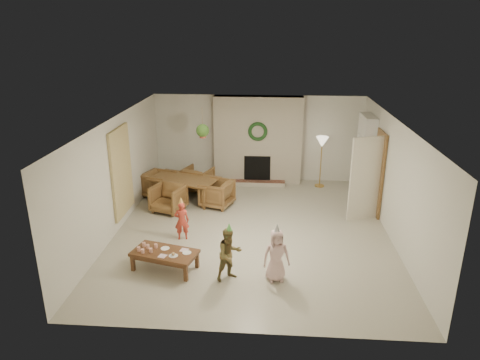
# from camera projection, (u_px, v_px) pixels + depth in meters

# --- Properties ---
(floor) EXTENTS (7.00, 7.00, 0.00)m
(floor) POSITION_uv_depth(u_px,v_px,m) (252.00, 230.00, 9.85)
(floor) COLOR #B7B29E
(floor) RESTS_ON ground
(ceiling) EXTENTS (7.00, 7.00, 0.00)m
(ceiling) POSITION_uv_depth(u_px,v_px,m) (253.00, 121.00, 9.02)
(ceiling) COLOR white
(ceiling) RESTS_ON wall_back
(wall_back) EXTENTS (7.00, 0.00, 7.00)m
(wall_back) POSITION_uv_depth(u_px,v_px,m) (258.00, 138.00, 12.73)
(wall_back) COLOR silver
(wall_back) RESTS_ON floor
(wall_front) EXTENTS (7.00, 0.00, 7.00)m
(wall_front) POSITION_uv_depth(u_px,v_px,m) (241.00, 260.00, 6.15)
(wall_front) COLOR silver
(wall_front) RESTS_ON floor
(wall_left) EXTENTS (0.00, 7.00, 7.00)m
(wall_left) POSITION_uv_depth(u_px,v_px,m) (117.00, 174.00, 9.64)
(wall_left) COLOR silver
(wall_left) RESTS_ON floor
(wall_right) EXTENTS (0.00, 7.00, 7.00)m
(wall_right) POSITION_uv_depth(u_px,v_px,m) (394.00, 181.00, 9.23)
(wall_right) COLOR silver
(wall_right) RESTS_ON floor
(fireplace_mass) EXTENTS (2.50, 0.40, 2.50)m
(fireplace_mass) POSITION_uv_depth(u_px,v_px,m) (258.00, 140.00, 12.54)
(fireplace_mass) COLOR #521915
(fireplace_mass) RESTS_ON floor
(fireplace_hearth) EXTENTS (1.60, 0.30, 0.12)m
(fireplace_hearth) POSITION_uv_depth(u_px,v_px,m) (257.00, 183.00, 12.61)
(fireplace_hearth) COLOR #5B2619
(fireplace_hearth) RESTS_ON floor
(fireplace_firebox) EXTENTS (0.75, 0.12, 0.75)m
(fireplace_firebox) POSITION_uv_depth(u_px,v_px,m) (257.00, 168.00, 12.64)
(fireplace_firebox) COLOR black
(fireplace_firebox) RESTS_ON floor
(fireplace_wreath) EXTENTS (0.54, 0.10, 0.54)m
(fireplace_wreath) POSITION_uv_depth(u_px,v_px,m) (258.00, 132.00, 12.22)
(fireplace_wreath) COLOR #173E19
(fireplace_wreath) RESTS_ON fireplace_mass
(floor_lamp_base) EXTENTS (0.27, 0.27, 0.03)m
(floor_lamp_base) POSITION_uv_depth(u_px,v_px,m) (319.00, 186.00, 12.54)
(floor_lamp_base) COLOR gold
(floor_lamp_base) RESTS_ON floor
(floor_lamp_post) EXTENTS (0.03, 0.03, 1.30)m
(floor_lamp_post) POSITION_uv_depth(u_px,v_px,m) (321.00, 164.00, 12.32)
(floor_lamp_post) COLOR gold
(floor_lamp_post) RESTS_ON floor
(floor_lamp_shade) EXTENTS (0.35, 0.35, 0.29)m
(floor_lamp_shade) POSITION_uv_depth(u_px,v_px,m) (322.00, 142.00, 12.11)
(floor_lamp_shade) COLOR beige
(floor_lamp_shade) RESTS_ON floor_lamp_post
(bookshelf_carcass) EXTENTS (0.30, 1.00, 2.20)m
(bookshelf_carcass) POSITION_uv_depth(u_px,v_px,m) (365.00, 157.00, 11.45)
(bookshelf_carcass) COLOR white
(bookshelf_carcass) RESTS_ON floor
(bookshelf_shelf_a) EXTENTS (0.30, 0.92, 0.03)m
(bookshelf_shelf_a) POSITION_uv_depth(u_px,v_px,m) (362.00, 180.00, 11.67)
(bookshelf_shelf_a) COLOR white
(bookshelf_shelf_a) RESTS_ON bookshelf_carcass
(bookshelf_shelf_b) EXTENTS (0.30, 0.92, 0.03)m
(bookshelf_shelf_b) POSITION_uv_depth(u_px,v_px,m) (363.00, 166.00, 11.54)
(bookshelf_shelf_b) COLOR white
(bookshelf_shelf_b) RESTS_ON bookshelf_carcass
(bookshelf_shelf_c) EXTENTS (0.30, 0.92, 0.03)m
(bookshelf_shelf_c) POSITION_uv_depth(u_px,v_px,m) (365.00, 151.00, 11.40)
(bookshelf_shelf_c) COLOR white
(bookshelf_shelf_c) RESTS_ON bookshelf_carcass
(bookshelf_shelf_d) EXTENTS (0.30, 0.92, 0.03)m
(bookshelf_shelf_d) POSITION_uv_depth(u_px,v_px,m) (366.00, 136.00, 11.27)
(bookshelf_shelf_d) COLOR white
(bookshelf_shelf_d) RESTS_ON bookshelf_carcass
(books_row_lower) EXTENTS (0.20, 0.40, 0.24)m
(books_row_lower) POSITION_uv_depth(u_px,v_px,m) (363.00, 177.00, 11.48)
(books_row_lower) COLOR #A61E37
(books_row_lower) RESTS_ON bookshelf_shelf_a
(books_row_mid) EXTENTS (0.20, 0.44, 0.24)m
(books_row_mid) POSITION_uv_depth(u_px,v_px,m) (363.00, 160.00, 11.54)
(books_row_mid) COLOR #255388
(books_row_mid) RESTS_ON bookshelf_shelf_b
(books_row_upper) EXTENTS (0.20, 0.36, 0.22)m
(books_row_upper) POSITION_uv_depth(u_px,v_px,m) (365.00, 148.00, 11.27)
(books_row_upper) COLOR #A16B22
(books_row_upper) RESTS_ON bookshelf_shelf_c
(door_frame) EXTENTS (0.05, 0.86, 2.04)m
(door_frame) POSITION_uv_depth(u_px,v_px,m) (379.00, 173.00, 10.44)
(door_frame) COLOR brown
(door_frame) RESTS_ON floor
(door_leaf) EXTENTS (0.77, 0.32, 2.00)m
(door_leaf) POSITION_uv_depth(u_px,v_px,m) (365.00, 179.00, 10.11)
(door_leaf) COLOR beige
(door_leaf) RESTS_ON floor
(curtain_panel) EXTENTS (0.06, 1.20, 2.00)m
(curtain_panel) POSITION_uv_depth(u_px,v_px,m) (121.00, 172.00, 9.83)
(curtain_panel) COLOR beige
(curtain_panel) RESTS_ON wall_left
(dining_table) EXTENTS (1.96, 1.48, 0.61)m
(dining_table) POSITION_uv_depth(u_px,v_px,m) (184.00, 189.00, 11.44)
(dining_table) COLOR brown
(dining_table) RESTS_ON floor
(dining_chair_near) EXTENTS (0.92, 0.94, 0.68)m
(dining_chair_near) POSITION_uv_depth(u_px,v_px,m) (168.00, 198.00, 10.76)
(dining_chair_near) COLOR brown
(dining_chair_near) RESTS_ON floor
(dining_chair_far) EXTENTS (0.92, 0.94, 0.68)m
(dining_chair_far) POSITION_uv_depth(u_px,v_px,m) (198.00, 179.00, 12.09)
(dining_chair_far) COLOR brown
(dining_chair_far) RESTS_ON floor
(dining_chair_left) EXTENTS (0.94, 0.92, 0.68)m
(dining_chair_left) POSITION_uv_depth(u_px,v_px,m) (159.00, 184.00, 11.71)
(dining_chair_left) COLOR brown
(dining_chair_left) RESTS_ON floor
(dining_chair_right) EXTENTS (0.94, 0.92, 0.68)m
(dining_chair_right) POSITION_uv_depth(u_px,v_px,m) (217.00, 193.00, 11.07)
(dining_chair_right) COLOR brown
(dining_chair_right) RESTS_ON floor
(hanging_plant_cord) EXTENTS (0.01, 0.01, 0.70)m
(hanging_plant_cord) POSITION_uv_depth(u_px,v_px,m) (202.00, 121.00, 10.64)
(hanging_plant_cord) COLOR tan
(hanging_plant_cord) RESTS_ON ceiling
(hanging_plant_pot) EXTENTS (0.16, 0.16, 0.12)m
(hanging_plant_pot) POSITION_uv_depth(u_px,v_px,m) (203.00, 135.00, 10.75)
(hanging_plant_pot) COLOR brown
(hanging_plant_pot) RESTS_ON hanging_plant_cord
(hanging_plant_foliage) EXTENTS (0.32, 0.32, 0.32)m
(hanging_plant_foliage) POSITION_uv_depth(u_px,v_px,m) (203.00, 131.00, 10.71)
(hanging_plant_foliage) COLOR #2D531B
(hanging_plant_foliage) RESTS_ON hanging_plant_pot
(coffee_table_top) EXTENTS (1.32, 0.89, 0.06)m
(coffee_table_top) POSITION_uv_depth(u_px,v_px,m) (165.00, 253.00, 8.17)
(coffee_table_top) COLOR brown
(coffee_table_top) RESTS_ON floor
(coffee_table_apron) EXTENTS (1.20, 0.78, 0.07)m
(coffee_table_apron) POSITION_uv_depth(u_px,v_px,m) (165.00, 256.00, 8.20)
(coffee_table_apron) COLOR brown
(coffee_table_apron) RESTS_ON floor
(coffee_leg_fl) EXTENTS (0.08, 0.08, 0.31)m
(coffee_leg_fl) POSITION_uv_depth(u_px,v_px,m) (133.00, 263.00, 8.19)
(coffee_leg_fl) COLOR brown
(coffee_leg_fl) RESTS_ON floor
(coffee_leg_fr) EXTENTS (0.08, 0.08, 0.31)m
(coffee_leg_fr) POSITION_uv_depth(u_px,v_px,m) (186.00, 273.00, 7.85)
(coffee_leg_fr) COLOR brown
(coffee_leg_fr) RESTS_ON floor
(coffee_leg_bl) EXTENTS (0.08, 0.08, 0.31)m
(coffee_leg_bl) POSITION_uv_depth(u_px,v_px,m) (146.00, 251.00, 8.62)
(coffee_leg_bl) COLOR brown
(coffee_leg_bl) RESTS_ON floor
(coffee_leg_br) EXTENTS (0.08, 0.08, 0.31)m
(coffee_leg_br) POSITION_uv_depth(u_px,v_px,m) (197.00, 260.00, 8.29)
(coffee_leg_br) COLOR brown
(coffee_leg_br) RESTS_ON floor
(cup_a) EXTENTS (0.08, 0.08, 0.08)m
(cup_a) POSITION_uv_depth(u_px,v_px,m) (139.00, 249.00, 8.17)
(cup_a) COLOR white
(cup_a) RESTS_ON coffee_table_top
(cup_b) EXTENTS (0.08, 0.08, 0.08)m
(cup_b) POSITION_uv_depth(u_px,v_px,m) (144.00, 245.00, 8.34)
(cup_b) COLOR white
(cup_b) RESTS_ON coffee_table_top
(cup_c) EXTENTS (0.08, 0.08, 0.08)m
(cup_c) POSITION_uv_depth(u_px,v_px,m) (143.00, 251.00, 8.10)
(cup_c) COLOR white
(cup_c) RESTS_ON coffee_table_top
(cup_d) EXTENTS (0.08, 0.08, 0.08)m
(cup_d) POSITION_uv_depth(u_px,v_px,m) (148.00, 247.00, 8.26)
(cup_d) COLOR white
(cup_d) RESTS_ON coffee_table_top
(cup_e) EXTENTS (0.08, 0.08, 0.08)m
(cup_e) POSITION_uv_depth(u_px,v_px,m) (151.00, 250.00, 8.12)
(cup_e) COLOR white
(cup_e) RESTS_ON coffee_table_top
(cup_f) EXTENTS (0.08, 0.08, 0.08)m
(cup_f) POSITION_uv_depth(u_px,v_px,m) (156.00, 246.00, 8.29)
(cup_f) COLOR white
(cup_f) RESTS_ON coffee_table_top
(plate_a) EXTENTS (0.20, 0.20, 0.01)m
(plate_a) POSITION_uv_depth(u_px,v_px,m) (165.00, 248.00, 8.28)
(plate_a) COLOR white
(plate_a) RESTS_ON coffee_table_top
(plate_b) EXTENTS (0.20, 0.20, 0.01)m
(plate_b) POSITION_uv_depth(u_px,v_px,m) (173.00, 256.00, 8.01)
(plate_b) COLOR white
(plate_b) RESTS_ON coffee_table_top
(plate_c) EXTENTS (0.20, 0.20, 0.01)m
(plate_c) POSITION_uv_depth(u_px,v_px,m) (187.00, 253.00, 8.12)
(plate_c) COLOR white
(plate_c) RESTS_ON coffee_table_top
(food_scoop) EXTENTS (0.08, 0.08, 0.06)m
(food_scoop) POSITION_uv_depth(u_px,v_px,m) (173.00, 254.00, 8.00)
(food_scoop) COLOR tan
(food_scoop) RESTS_ON plate_b
(napkin_left) EXTENTS (0.17, 0.17, 0.01)m
(napkin_left) POSITION_uv_depth(u_px,v_px,m) (162.00, 256.00, 8.00)
(napkin_left) COLOR #E7AAC2
(napkin_left) RESTS_ON coffee_table_top
(napkin_right) EXTENTS (0.17, 0.17, 0.01)m
(napkin_right) POSITION_uv_depth(u_px,v_px,m) (184.00, 250.00, 8.21)
(napkin_right) COLOR #E7AAC2
(napkin_right) RESTS_ON coffee_table_top
(child_red) EXTENTS (0.34, 0.26, 0.85)m
(child_red) POSITION_uv_depth(u_px,v_px,m) (182.00, 221.00, 9.32)
(child_red) COLOR #BC3828
(child_red) RESTS_ON floor
(party_hat_red) EXTENTS (0.13, 0.13, 0.16)m
(party_hat_red) POSITION_uv_depth(u_px,v_px,m) (181.00, 201.00, 9.16)
(party_hat_red) COLOR gold
(party_hat_red) RESTS_ON child_red
(child_plaid) EXTENTS (0.61, 0.58, 1.00)m
(child_plaid) POSITION_uv_depth(u_px,v_px,m) (229.00, 254.00, 7.81)
(child_plaid) COLOR #974E29
(child_plaid) RESTS_ON floor
(party_hat_plaid) EXTENTS (0.14, 0.14, 0.16)m
(party_hat_plaid) POSITION_uv_depth(u_px,v_px,m) (229.00, 227.00, 7.63)
(party_hat_plaid) COLOR #5FC755
(party_hat_plaid) RESTS_ON child_plaid
(child_pink) EXTENTS (0.54, 0.41, 0.99)m
(child_pink) POSITION_uv_depth(u_px,v_px,m) (276.00, 255.00, 7.78)
(child_pink) COLOR beige
(child_pink) RESTS_ON floor
(party_hat_pink) EXTENTS (0.13, 0.13, 0.18)m
(party_hat_pink) POSITION_uv_depth(u_px,v_px,m) (277.00, 228.00, 7.60)
(party_hat_pink) COLOR #B2B2B9
(party_hat_pink) RESTS_ON child_pink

